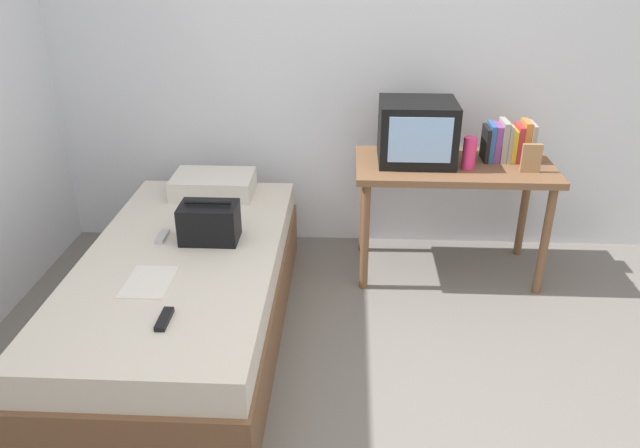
{
  "coord_description": "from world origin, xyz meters",
  "views": [
    {
      "loc": [
        -0.04,
        -1.9,
        1.97
      ],
      "look_at": [
        -0.18,
        1.02,
        0.56
      ],
      "focal_mm": 34.32,
      "sensor_mm": 36.0,
      "label": 1
    }
  ],
  "objects_px": {
    "tv": "(417,132)",
    "pillow": "(213,185)",
    "desk": "(453,178)",
    "book_row": "(508,142)",
    "remote_silver": "(162,236)",
    "water_bottle": "(469,153)",
    "picture_frame": "(531,158)",
    "bed": "(185,295)",
    "magazine": "(149,282)",
    "handbag": "(209,222)",
    "remote_dark": "(164,319)"
  },
  "relations": [
    {
      "from": "pillow",
      "to": "tv",
      "type": "bearing_deg",
      "value": 0.64
    },
    {
      "from": "tv",
      "to": "desk",
      "type": "bearing_deg",
      "value": -7.5
    },
    {
      "from": "picture_frame",
      "to": "handbag",
      "type": "distance_m",
      "value": 1.82
    },
    {
      "from": "remote_dark",
      "to": "water_bottle",
      "type": "bearing_deg",
      "value": 41.25
    },
    {
      "from": "bed",
      "to": "desk",
      "type": "relative_size",
      "value": 1.72
    },
    {
      "from": "pillow",
      "to": "water_bottle",
      "type": "bearing_deg",
      "value": -3.72
    },
    {
      "from": "book_row",
      "to": "handbag",
      "type": "relative_size",
      "value": 0.95
    },
    {
      "from": "pillow",
      "to": "remote_dark",
      "type": "height_order",
      "value": "pillow"
    },
    {
      "from": "handbag",
      "to": "remote_dark",
      "type": "height_order",
      "value": "handbag"
    },
    {
      "from": "desk",
      "to": "book_row",
      "type": "xyz_separation_m",
      "value": [
        0.32,
        0.08,
        0.2
      ]
    },
    {
      "from": "picture_frame",
      "to": "magazine",
      "type": "height_order",
      "value": "picture_frame"
    },
    {
      "from": "picture_frame",
      "to": "remote_dark",
      "type": "distance_m",
      "value": 2.18
    },
    {
      "from": "tv",
      "to": "water_bottle",
      "type": "distance_m",
      "value": 0.33
    },
    {
      "from": "remote_dark",
      "to": "remote_silver",
      "type": "relative_size",
      "value": 1.08
    },
    {
      "from": "handbag",
      "to": "remote_dark",
      "type": "bearing_deg",
      "value": -92.78
    },
    {
      "from": "handbag",
      "to": "pillow",
      "type": "bearing_deg",
      "value": 100.1
    },
    {
      "from": "desk",
      "to": "tv",
      "type": "distance_m",
      "value": 0.36
    },
    {
      "from": "book_row",
      "to": "handbag",
      "type": "height_order",
      "value": "book_row"
    },
    {
      "from": "pillow",
      "to": "handbag",
      "type": "relative_size",
      "value": 1.63
    },
    {
      "from": "handbag",
      "to": "tv",
      "type": "bearing_deg",
      "value": 29.42
    },
    {
      "from": "picture_frame",
      "to": "remote_silver",
      "type": "bearing_deg",
      "value": -166.83
    },
    {
      "from": "remote_dark",
      "to": "pillow",
      "type": "bearing_deg",
      "value": 93.07
    },
    {
      "from": "book_row",
      "to": "remote_silver",
      "type": "distance_m",
      "value": 2.06
    },
    {
      "from": "bed",
      "to": "handbag",
      "type": "relative_size",
      "value": 6.67
    },
    {
      "from": "tv",
      "to": "handbag",
      "type": "distance_m",
      "value": 1.32
    },
    {
      "from": "remote_dark",
      "to": "picture_frame",
      "type": "bearing_deg",
      "value": 34.44
    },
    {
      "from": "picture_frame",
      "to": "magazine",
      "type": "xyz_separation_m",
      "value": [
        -1.94,
        -0.92,
        -0.31
      ]
    },
    {
      "from": "remote_dark",
      "to": "remote_silver",
      "type": "height_order",
      "value": "same"
    },
    {
      "from": "book_row",
      "to": "remote_dark",
      "type": "bearing_deg",
      "value": -139.97
    },
    {
      "from": "desk",
      "to": "remote_dark",
      "type": "height_order",
      "value": "desk"
    },
    {
      "from": "tv",
      "to": "remote_dark",
      "type": "bearing_deg",
      "value": -129.86
    },
    {
      "from": "handbag",
      "to": "book_row",
      "type": "bearing_deg",
      "value": 22.13
    },
    {
      "from": "handbag",
      "to": "magazine",
      "type": "bearing_deg",
      "value": -113.53
    },
    {
      "from": "bed",
      "to": "magazine",
      "type": "distance_m",
      "value": 0.39
    },
    {
      "from": "tv",
      "to": "handbag",
      "type": "height_order",
      "value": "tv"
    },
    {
      "from": "pillow",
      "to": "remote_dark",
      "type": "relative_size",
      "value": 3.13
    },
    {
      "from": "magazine",
      "to": "picture_frame",
      "type": "bearing_deg",
      "value": 25.35
    },
    {
      "from": "book_row",
      "to": "picture_frame",
      "type": "height_order",
      "value": "book_row"
    },
    {
      "from": "desk",
      "to": "book_row",
      "type": "bearing_deg",
      "value": 13.67
    },
    {
      "from": "tv",
      "to": "pillow",
      "type": "xyz_separation_m",
      "value": [
        -1.22,
        -0.01,
        -0.35
      ]
    },
    {
      "from": "bed",
      "to": "pillow",
      "type": "distance_m",
      "value": 0.83
    },
    {
      "from": "water_bottle",
      "to": "picture_frame",
      "type": "xyz_separation_m",
      "value": [
        0.34,
        -0.04,
        -0.01
      ]
    },
    {
      "from": "remote_silver",
      "to": "magazine",
      "type": "bearing_deg",
      "value": -81.78
    },
    {
      "from": "bed",
      "to": "magazine",
      "type": "bearing_deg",
      "value": -104.21
    },
    {
      "from": "water_bottle",
      "to": "picture_frame",
      "type": "relative_size",
      "value": 1.13
    },
    {
      "from": "tv",
      "to": "water_bottle",
      "type": "bearing_deg",
      "value": -20.97
    },
    {
      "from": "tv",
      "to": "pillow",
      "type": "distance_m",
      "value": 1.27
    },
    {
      "from": "bed",
      "to": "desk",
      "type": "height_order",
      "value": "desk"
    },
    {
      "from": "book_row",
      "to": "desk",
      "type": "bearing_deg",
      "value": -166.33
    },
    {
      "from": "desk",
      "to": "handbag",
      "type": "bearing_deg",
      "value": -156.01
    }
  ]
}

